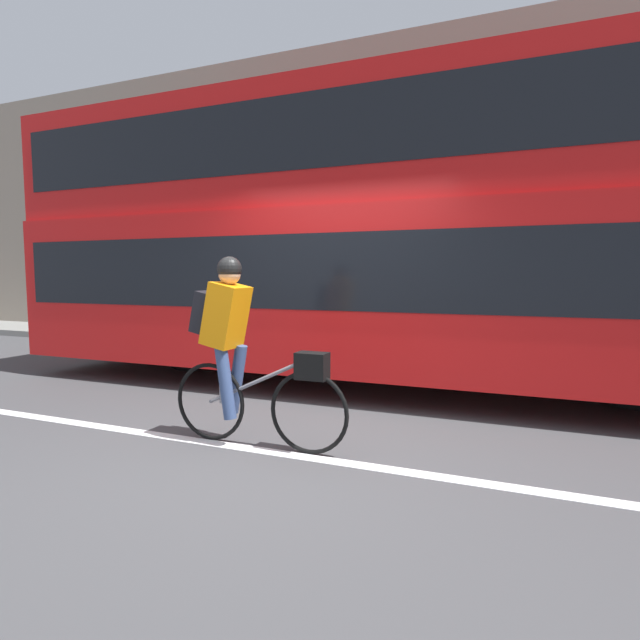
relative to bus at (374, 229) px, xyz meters
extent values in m
plane|color=#424244|center=(-0.12, -2.74, -2.08)|extent=(80.00, 80.00, 0.00)
cube|color=silver|center=(-0.12, -2.79, -2.07)|extent=(50.00, 0.14, 0.01)
cube|color=gray|center=(-0.12, 2.77, -2.01)|extent=(60.00, 1.71, 0.14)
cube|color=gray|center=(-0.12, 3.78, 1.04)|extent=(60.00, 0.30, 6.24)
cylinder|color=black|center=(3.01, 0.00, -1.55)|extent=(1.05, 0.30, 1.05)
cylinder|color=black|center=(-3.01, 0.00, -1.55)|extent=(1.05, 0.30, 1.05)
cube|color=red|center=(0.00, 0.00, -0.79)|extent=(9.71, 2.54, 1.93)
cube|color=black|center=(0.00, 0.00, -0.56)|extent=(9.32, 2.56, 0.85)
cube|color=red|center=(0.00, 0.00, 0.91)|extent=(9.71, 2.44, 1.47)
cube|color=black|center=(0.00, 0.00, 0.98)|extent=(9.32, 2.46, 0.83)
torus|color=black|center=(0.23, -2.70, -1.73)|extent=(0.70, 0.04, 0.70)
torus|color=black|center=(-0.73, -2.70, -1.73)|extent=(0.70, 0.04, 0.70)
cylinder|color=slate|center=(-0.25, -2.70, -1.50)|extent=(0.97, 0.03, 0.48)
cylinder|color=slate|center=(-0.62, -2.70, -1.47)|extent=(0.03, 0.03, 0.51)
cube|color=black|center=(0.26, -2.70, -1.33)|extent=(0.26, 0.16, 0.22)
cube|color=orange|center=(-0.55, -2.70, -0.94)|extent=(0.37, 0.32, 0.58)
cube|color=black|center=(-0.75, -2.70, -0.92)|extent=(0.21, 0.26, 0.38)
cylinder|color=#384C7A|center=(-0.51, -2.61, -1.52)|extent=(0.22, 0.11, 0.63)
cylinder|color=#384C7A|center=(-0.51, -2.79, -1.52)|extent=(0.19, 0.11, 0.63)
sphere|color=tan|center=(-0.51, -2.70, -0.59)|extent=(0.19, 0.19, 0.19)
sphere|color=black|center=(-0.51, -2.70, -0.54)|extent=(0.21, 0.21, 0.21)
cylinder|color=#262628|center=(-1.04, 2.68, -1.45)|extent=(0.52, 0.52, 0.98)
camera|label=1|loc=(1.82, -6.39, -0.60)|focal=28.00mm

